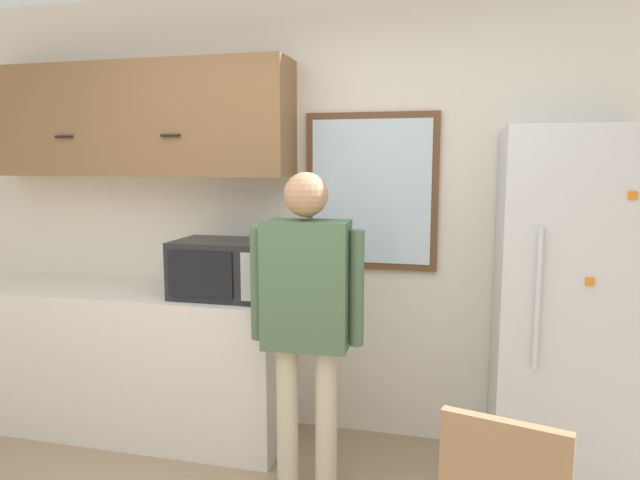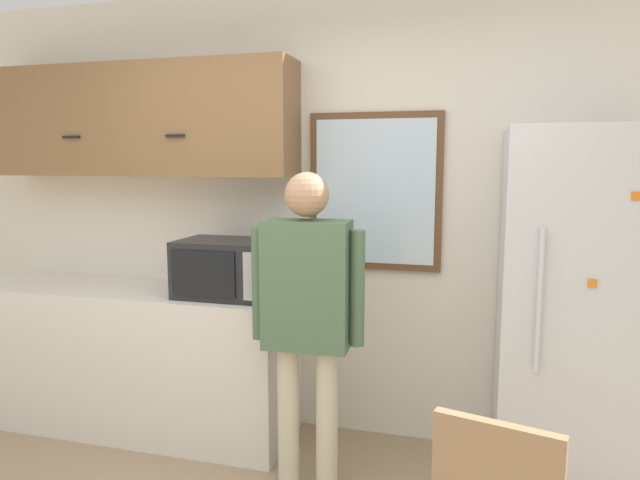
{
  "view_description": "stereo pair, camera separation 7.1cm",
  "coord_description": "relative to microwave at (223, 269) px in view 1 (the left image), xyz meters",
  "views": [
    {
      "loc": [
        0.81,
        -1.48,
        1.68
      ],
      "look_at": [
        0.18,
        1.03,
        1.32
      ],
      "focal_mm": 32.0,
      "sensor_mm": 36.0,
      "label": 1
    },
    {
      "loc": [
        0.88,
        -1.46,
        1.68
      ],
      "look_at": [
        0.18,
        1.03,
        1.32
      ],
      "focal_mm": 32.0,
      "sensor_mm": 36.0,
      "label": 2
    }
  ],
  "objects": [
    {
      "name": "person",
      "position": [
        0.6,
        -0.36,
        -0.08
      ],
      "size": [
        0.57,
        0.24,
        1.63
      ],
      "rotation": [
        0.0,
        0.0,
        0.05
      ],
      "color": "beige",
      "rests_on": "ground_plane"
    },
    {
      "name": "microwave",
      "position": [
        0.0,
        0.0,
        0.0
      ],
      "size": [
        0.54,
        0.4,
        0.33
      ],
      "color": "#232326",
      "rests_on": "counter"
    },
    {
      "name": "upper_cabinets",
      "position": [
        -0.66,
        0.19,
        0.86
      ],
      "size": [
        2.03,
        0.35,
        0.68
      ],
      "color": "olive"
    },
    {
      "name": "back_wall",
      "position": [
        0.52,
        0.38,
        0.28
      ],
      "size": [
        6.0,
        0.06,
        2.7
      ],
      "color": "silver",
      "rests_on": "ground_plane"
    },
    {
      "name": "counter",
      "position": [
        -0.66,
        0.05,
        -0.62
      ],
      "size": [
        2.03,
        0.61,
        0.9
      ],
      "color": "silver",
      "rests_on": "ground_plane"
    },
    {
      "name": "refrigerator",
      "position": [
        1.86,
        0.0,
        -0.14
      ],
      "size": [
        0.69,
        0.71,
        1.85
      ],
      "color": "silver",
      "rests_on": "ground_plane"
    },
    {
      "name": "window",
      "position": [
        0.81,
        0.34,
        0.44
      ],
      "size": [
        0.78,
        0.05,
        0.92
      ],
      "color": "brown"
    }
  ]
}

